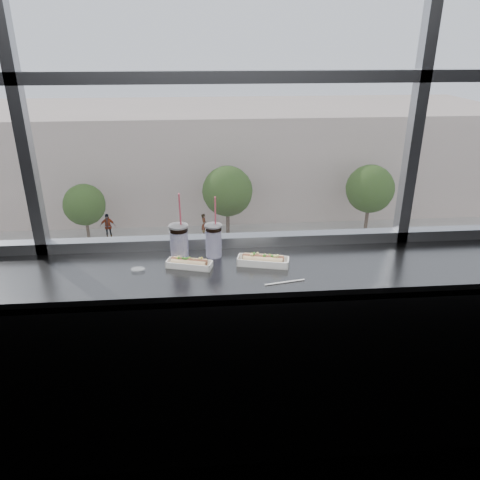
{
  "coord_description": "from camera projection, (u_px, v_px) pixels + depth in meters",
  "views": [
    {
      "loc": [
        -0.13,
        -0.9,
        2.17
      ],
      "look_at": [
        0.05,
        1.23,
        1.25
      ],
      "focal_mm": 35.0,
      "sensor_mm": 36.0,
      "label": 1
    }
  ],
  "objects": [
    {
      "name": "wall_back_lower",
      "position": [
        228.0,
        328.0,
        2.85
      ],
      "size": [
        6.0,
        0.0,
        6.0
      ],
      "primitive_type": "plane",
      "rotation": [
        1.57,
        0.0,
        0.0
      ],
      "color": "black",
      "rests_on": "ground"
    },
    {
      "name": "window_glass",
      "position": [
        224.0,
        9.0,
        2.18
      ],
      "size": [
        6.0,
        0.0,
        6.0
      ],
      "primitive_type": "plane",
      "rotation": [
        1.57,
        0.0,
        0.0
      ],
      "color": "silver",
      "rests_on": "ground"
    },
    {
      "name": "window_mullions",
      "position": [
        224.0,
        8.0,
        2.16
      ],
      "size": [
        6.0,
        0.08,
        2.4
      ],
      "primitive_type": null,
      "color": "gray",
      "rests_on": "ground"
    },
    {
      "name": "counter",
      "position": [
        230.0,
        273.0,
        2.39
      ],
      "size": [
        6.0,
        0.55,
        0.06
      ],
      "primitive_type": "cube",
      "color": "#545454",
      "rests_on": "ground"
    },
    {
      "name": "counter_fascia",
      "position": [
        234.0,
        387.0,
        2.37
      ],
      "size": [
        6.0,
        0.04,
        1.04
      ],
      "primitive_type": "cube",
      "color": "#545454",
      "rests_on": "ground"
    },
    {
      "name": "hotdog_tray_left",
      "position": [
        189.0,
        263.0,
        2.37
      ],
      "size": [
        0.24,
        0.14,
        0.06
      ],
      "rotation": [
        0.0,
        0.0,
        -0.29
      ],
      "color": "white",
      "rests_on": "counter"
    },
    {
      "name": "hotdog_tray_right",
      "position": [
        263.0,
        260.0,
        2.4
      ],
      "size": [
        0.28,
        0.15,
        0.06
      ],
      "rotation": [
        0.0,
        0.0,
        -0.24
      ],
      "color": "white",
      "rests_on": "counter"
    },
    {
      "name": "soda_cup_left",
      "position": [
        179.0,
        241.0,
        2.42
      ],
      "size": [
        0.1,
        0.1,
        0.37
      ],
      "color": "white",
      "rests_on": "counter"
    },
    {
      "name": "soda_cup_right",
      "position": [
        214.0,
        239.0,
        2.47
      ],
      "size": [
        0.09,
        0.09,
        0.34
      ],
      "color": "white",
      "rests_on": "counter"
    },
    {
      "name": "loose_straw",
      "position": [
        285.0,
        282.0,
        2.23
      ],
      "size": [
        0.2,
        0.04,
        0.01
      ],
      "primitive_type": "cylinder",
      "rotation": [
        0.0,
        1.57,
        0.19
      ],
      "color": "white",
      "rests_on": "counter"
    },
    {
      "name": "wrapper",
      "position": [
        138.0,
        269.0,
        2.34
      ],
      "size": [
        0.08,
        0.06,
        0.02
      ],
      "primitive_type": "ellipsoid",
      "color": "silver",
      "rests_on": "counter"
    },
    {
      "name": "plaza_ground",
      "position": [
        203.0,
        181.0,
        47.23
      ],
      "size": [
        120.0,
        120.0,
        0.0
      ],
      "primitive_type": "plane",
      "color": "gray",
      "rests_on": "ground"
    },
    {
      "name": "street_asphalt",
      "position": [
        208.0,
        299.0,
        25.71
      ],
      "size": [
        80.0,
        10.0,
        0.06
      ],
      "primitive_type": "cube",
      "color": "black",
      "rests_on": "plaza_ground"
    },
    {
      "name": "far_sidewalk",
      "position": [
        205.0,
        241.0,
        33.03
      ],
      "size": [
        80.0,
        6.0,
        0.04
      ],
      "primitive_type": "cube",
      "color": "gray",
      "rests_on": "plaza_ground"
    },
    {
      "name": "far_building",
      "position": [
        202.0,
        154.0,
        40.61
      ],
      "size": [
        50.0,
        14.0,
        8.0
      ],
      "primitive_type": "cube",
      "color": "#C1AC9E",
      "rests_on": "plaza_ground"
    },
    {
      "name": "car_near_d",
      "position": [
        318.0,
        316.0,
        22.0
      ],
      "size": [
        3.43,
        6.84,
        2.2
      ],
      "primitive_type": "imported",
      "rotation": [
        0.0,
        0.0,
        1.68
      ],
      "color": "#ADB09E",
      "rests_on": "street_asphalt"
    },
    {
      "name": "car_far_b",
      "position": [
        235.0,
        248.0,
        29.05
      ],
      "size": [
        3.01,
        6.91,
        2.28
      ],
      "primitive_type": "imported",
      "rotation": [
        0.0,
        0.0,
        1.55
      ],
      "color": "maroon",
      "rests_on": "street_asphalt"
    },
    {
      "name": "car_near_b",
      "position": [
        14.0,
        331.0,
        20.92
      ],
      "size": [
        3.38,
        6.78,
        2.18
      ],
      "primitive_type": "imported",
      "rotation": [
        0.0,
        0.0,
        1.67
      ],
      "color": "#303030",
      "rests_on": "street_asphalt"
    },
    {
      "name": "car_far_a",
      "position": [
        8.0,
        260.0,
        28.06
      ],
      "size": [
        3.05,
        5.84,
        1.86
      ],
      "primitive_type": "imported",
      "rotation": [
        0.0,
        0.0,
        1.44
      ],
      "color": "#363636",
      "rests_on": "street_asphalt"
    },
    {
      "name": "car_near_c",
      "position": [
        192.0,
        325.0,
        21.59
      ],
      "size": [
        3.18,
        6.11,
        1.95
      ],
      "primitive_type": "imported",
      "rotation": [
        0.0,
        0.0,
        1.7
      ],
      "color": "maroon",
      "rests_on": "street_asphalt"
    },
    {
      "name": "car_far_c",
      "position": [
        373.0,
        244.0,
        29.75
      ],
      "size": [
        3.51,
        6.88,
        2.2
      ],
      "primitive_type": "imported",
      "rotation": [
        0.0,
        0.0,
        1.69
      ],
      "color": "white",
      "rests_on": "street_asphalt"
    },
    {
      "name": "pedestrian_b",
      "position": [
        204.0,
        222.0,
        33.64
      ],
      "size": [
        0.65,
        0.87,
        1.96
      ],
      "primitive_type": "imported",
      "rotation": [
        0.0,
        0.0,
        1.57
      ],
      "color": "#66605B",
      "rests_on": "far_sidewalk"
    },
    {
      "name": "pedestrian_a",
      "position": [
        107.0,
        224.0,
        32.99
      ],
      "size": [
        1.0,
        0.75,
        2.25
      ],
      "primitive_type": "imported",
      "color": "#66605B",
      "rests_on": "far_sidewalk"
    },
    {
      "name": "tree_left",
      "position": [
        84.0,
        205.0,
        31.24
      ],
      "size": [
        2.8,
        2.8,
        4.38
      ],
      "color": "#47382B",
      "rests_on": "far_sidewalk"
    },
    {
      "name": "tree_center",
      "position": [
        227.0,
        191.0,
        31.72
      ],
      "size": [
        3.45,
        3.45,
        5.4
      ],
      "color": "#47382B",
      "rests_on": "far_sidewalk"
    },
    {
      "name": "tree_right",
      "position": [
        370.0,
        189.0,
        32.53
      ],
      "size": [
        3.37,
        3.37,
        5.26
      ],
      "color": "#47382B",
      "rests_on": "far_sidewalk"
    }
  ]
}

